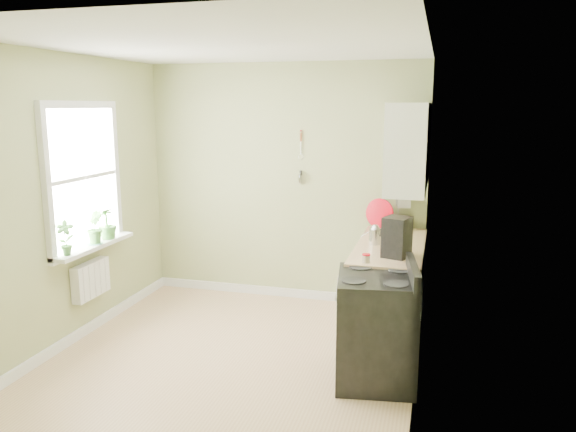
% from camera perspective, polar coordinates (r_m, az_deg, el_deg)
% --- Properties ---
extents(floor, '(3.20, 3.60, 0.02)m').
position_cam_1_polar(floor, '(5.17, -5.93, -14.55)').
color(floor, tan).
rests_on(floor, ground).
extents(ceiling, '(3.20, 3.60, 0.02)m').
position_cam_1_polar(ceiling, '(4.68, -6.63, 17.01)').
color(ceiling, white).
rests_on(ceiling, wall_back).
extents(wall_back, '(3.20, 0.02, 2.70)m').
position_cam_1_polar(wall_back, '(6.44, -0.37, 3.34)').
color(wall_back, '#ADB47A').
rests_on(wall_back, floor).
extents(wall_left, '(0.02, 3.60, 2.70)m').
position_cam_1_polar(wall_left, '(5.53, -21.99, 1.22)').
color(wall_left, '#ADB47A').
rests_on(wall_left, floor).
extents(wall_right, '(0.02, 3.60, 2.70)m').
position_cam_1_polar(wall_right, '(4.42, 13.57, -0.60)').
color(wall_right, '#ADB47A').
rests_on(wall_right, floor).
extents(base_cabinets, '(0.60, 1.60, 0.87)m').
position_cam_1_polar(base_cabinets, '(5.64, 10.30, -7.55)').
color(base_cabinets, white).
rests_on(base_cabinets, floor).
extents(countertop, '(0.64, 1.60, 0.04)m').
position_cam_1_polar(countertop, '(5.51, 10.37, -3.05)').
color(countertop, beige).
rests_on(countertop, base_cabinets).
extents(upper_cabinets, '(0.35, 1.40, 0.80)m').
position_cam_1_polar(upper_cabinets, '(5.45, 12.24, 6.95)').
color(upper_cabinets, white).
rests_on(upper_cabinets, wall_right).
extents(window, '(0.06, 1.14, 1.44)m').
position_cam_1_polar(window, '(5.72, -20.12, 3.70)').
color(window, white).
rests_on(window, wall_left).
extents(window_sill, '(0.18, 1.14, 0.04)m').
position_cam_1_polar(window_sill, '(5.80, -19.09, -2.88)').
color(window_sill, white).
rests_on(window_sill, wall_left).
extents(radiator, '(0.12, 0.50, 0.35)m').
position_cam_1_polar(radiator, '(5.86, -19.40, -6.10)').
color(radiator, white).
rests_on(radiator, wall_left).
extents(wall_utensils, '(0.02, 0.14, 0.58)m').
position_cam_1_polar(wall_utensils, '(6.33, 1.30, 5.16)').
color(wall_utensils, beige).
rests_on(wall_utensils, wall_back).
extents(stove, '(0.73, 0.81, 1.01)m').
position_cam_1_polar(stove, '(4.71, 8.94, -11.10)').
color(stove, black).
rests_on(stove, floor).
extents(stand_mixer, '(0.24, 0.35, 0.39)m').
position_cam_1_polar(stand_mixer, '(6.19, 11.54, 0.23)').
color(stand_mixer, '#B2B2B7').
rests_on(stand_mixer, countertop).
extents(kettle, '(0.19, 0.11, 0.19)m').
position_cam_1_polar(kettle, '(5.47, 8.80, -1.88)').
color(kettle, silver).
rests_on(kettle, countertop).
extents(coffee_maker, '(0.27, 0.28, 0.36)m').
position_cam_1_polar(coffee_maker, '(5.03, 10.96, -2.21)').
color(coffee_maker, black).
rests_on(coffee_maker, countertop).
extents(red_tray, '(0.32, 0.17, 0.33)m').
position_cam_1_polar(red_tray, '(6.19, 9.28, 0.28)').
color(red_tray, '#9F0411').
rests_on(red_tray, countertop).
extents(jar, '(0.07, 0.07, 0.08)m').
position_cam_1_polar(jar, '(4.84, 7.95, -4.26)').
color(jar, tan).
rests_on(jar, countertop).
extents(plant_a, '(0.21, 0.19, 0.32)m').
position_cam_1_polar(plant_a, '(5.41, -21.70, -2.08)').
color(plant_a, '#3D742F').
rests_on(plant_a, window_sill).
extents(plant_b, '(0.23, 0.23, 0.33)m').
position_cam_1_polar(plant_b, '(5.76, -19.09, -1.11)').
color(plant_b, '#3D742F').
rests_on(plant_b, window_sill).
extents(plant_c, '(0.22, 0.22, 0.32)m').
position_cam_1_polar(plant_c, '(5.94, -17.88, -0.70)').
color(plant_c, '#3D742F').
rests_on(plant_c, window_sill).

